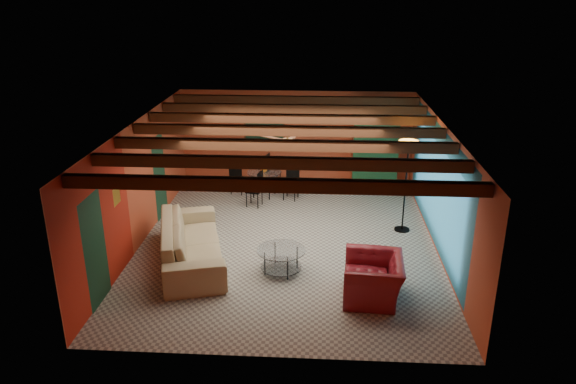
# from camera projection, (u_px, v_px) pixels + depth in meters

# --- Properties ---
(room) EXTENTS (6.52, 8.01, 2.71)m
(room) POSITION_uv_depth(u_px,v_px,m) (288.00, 140.00, 11.41)
(room) COLOR #9B978A
(room) RESTS_ON ground
(sofa) EXTENTS (1.93, 3.21, 0.88)m
(sofa) POSITION_uv_depth(u_px,v_px,m) (191.00, 242.00, 11.20)
(sofa) COLOR tan
(sofa) RESTS_ON ground
(armchair) EXTENTS (1.13, 1.27, 0.78)m
(armchair) POSITION_uv_depth(u_px,v_px,m) (373.00, 278.00, 9.89)
(armchair) COLOR maroon
(armchair) RESTS_ON ground
(coffee_table) EXTENTS (1.25, 1.25, 0.50)m
(coffee_table) POSITION_uv_depth(u_px,v_px,m) (281.00, 260.00, 10.84)
(coffee_table) COLOR white
(coffee_table) RESTS_ON ground
(dining_table) EXTENTS (2.24, 2.24, 0.96)m
(dining_table) POSITION_uv_depth(u_px,v_px,m) (264.00, 179.00, 14.73)
(dining_table) COLOR silver
(dining_table) RESTS_ON ground
(armoire) EXTENTS (1.26, 0.71, 2.12)m
(armoire) POSITION_uv_depth(u_px,v_px,m) (375.00, 153.00, 15.09)
(armoire) COLOR brown
(armoire) RESTS_ON ground
(floor_lamp) EXTENTS (0.55, 0.55, 2.18)m
(floor_lamp) POSITION_uv_depth(u_px,v_px,m) (405.00, 187.00, 12.42)
(floor_lamp) COLOR black
(floor_lamp) RESTS_ON ground
(ceiling_fan) EXTENTS (1.50, 1.50, 0.44)m
(ceiling_fan) POSITION_uv_depth(u_px,v_px,m) (287.00, 141.00, 11.30)
(ceiling_fan) COLOR #472614
(ceiling_fan) RESTS_ON ceiling
(painting) EXTENTS (1.05, 0.03, 0.65)m
(painting) POSITION_uv_depth(u_px,v_px,m) (264.00, 128.00, 15.31)
(painting) COLOR black
(painting) RESTS_ON wall_back
(potted_plant) EXTENTS (0.49, 0.44, 0.47)m
(potted_plant) POSITION_uv_depth(u_px,v_px,m) (377.00, 106.00, 14.64)
(potted_plant) COLOR #26661E
(potted_plant) RESTS_ON armoire
(vase) EXTENTS (0.21, 0.21, 0.20)m
(vase) POSITION_uv_depth(u_px,v_px,m) (264.00, 159.00, 14.53)
(vase) COLOR orange
(vase) RESTS_ON dining_table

